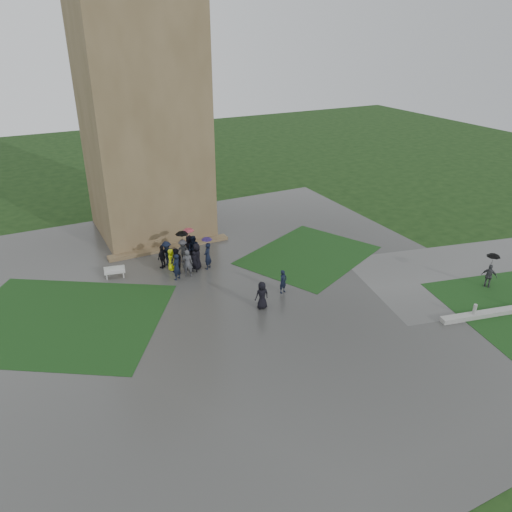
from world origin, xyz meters
name	(u,v)px	position (x,y,z in m)	size (l,w,h in m)	color
ground	(229,318)	(0.00, 0.00, 0.00)	(120.00, 120.00, 0.00)	black
plaza	(215,302)	(0.00, 2.00, 0.01)	(34.00, 34.00, 0.02)	#343432
lawn_inset_left	(61,320)	(-8.50, 4.00, 0.03)	(11.00, 9.00, 0.01)	black
lawn_inset_right	(309,255)	(8.50, 5.00, 0.03)	(9.00, 7.00, 0.01)	black
tower	(142,115)	(0.00, 15.00, 9.00)	(8.00, 8.00, 18.00)	brown
tower_plinth	(170,247)	(0.00, 10.60, 0.13)	(9.00, 0.80, 0.22)	brown
bench	(115,272)	(-4.62, 7.84, 0.41)	(1.37, 0.65, 0.77)	#ABABA6
visitor_cluster	(183,253)	(-0.05, 7.32, 1.03)	(3.61, 3.37, 2.35)	black
pedestrian_mid	(283,282)	(4.17, 1.13, 0.77)	(0.55, 0.36, 1.50)	black
pedestrian_near	(262,295)	(2.15, 0.08, 0.86)	(0.82, 0.56, 1.68)	black
pedestrian_path	(490,270)	(15.97, -4.11, 1.25)	(0.94, 1.05, 2.34)	#3F3F44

